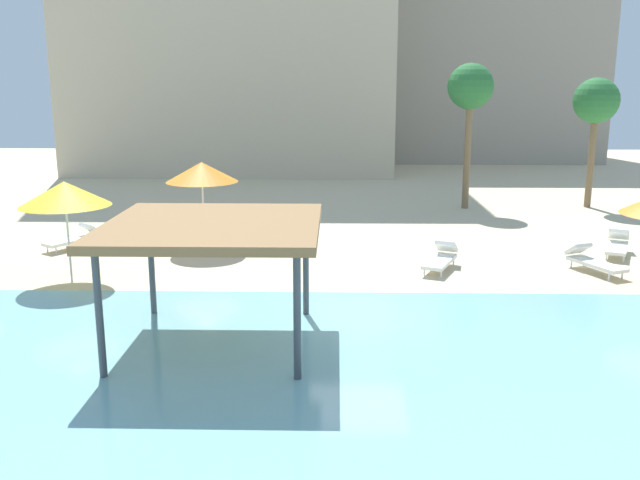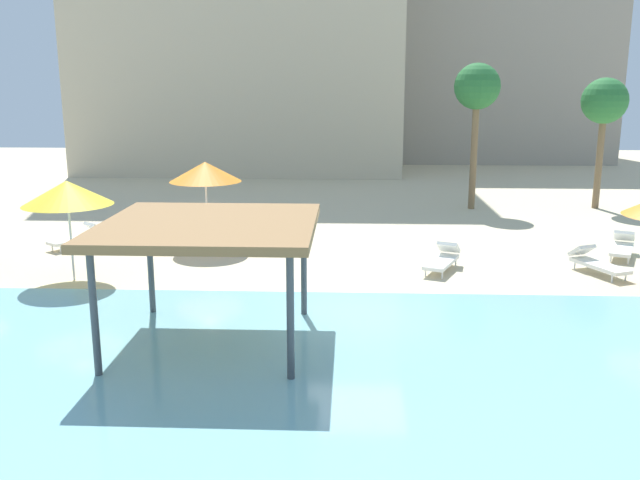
{
  "view_description": "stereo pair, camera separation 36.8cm",
  "coord_description": "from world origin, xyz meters",
  "views": [
    {
      "loc": [
        -0.48,
        -15.35,
        5.33
      ],
      "look_at": [
        -0.88,
        2.0,
        1.3
      ],
      "focal_mm": 38.51,
      "sensor_mm": 36.0,
      "label": 1
    },
    {
      "loc": [
        -0.11,
        -15.33,
        5.33
      ],
      "look_at": [
        -0.88,
        2.0,
        1.3
      ],
      "focal_mm": 38.51,
      "sensor_mm": 36.0,
      "label": 2
    }
  ],
  "objects": [
    {
      "name": "shade_pavilion",
      "position": [
        -2.94,
        -1.97,
        2.42
      ],
      "size": [
        4.26,
        4.26,
        2.58
      ],
      "color": "#42474C",
      "rests_on": "ground"
    },
    {
      "name": "lounge_chair_0",
      "position": [
        2.59,
        3.95,
        0.33
      ],
      "size": [
        1.3,
        1.98,
        0.74
      ],
      "rotation": [
        0.0,
        0.0,
        -1.97
      ],
      "color": "white",
      "rests_on": "ground"
    },
    {
      "name": "lounge_chair_2",
      "position": [
        -2.85,
        7.17,
        0.33
      ],
      "size": [
        1.2,
        1.99,
        0.74
      ],
      "rotation": [
        0.0,
        0.0,
        -1.23
      ],
      "color": "white",
      "rests_on": "ground"
    },
    {
      "name": "beach_umbrella_yellow_3",
      "position": [
        -7.66,
        2.45,
        2.42
      ],
      "size": [
        2.39,
        2.39,
        2.75
      ],
      "color": "silver",
      "rests_on": "ground"
    },
    {
      "name": "beach_umbrella_orange_1",
      "position": [
        -4.77,
        6.4,
        2.49
      ],
      "size": [
        2.31,
        2.31,
        2.81
      ],
      "color": "silver",
      "rests_on": "ground"
    },
    {
      "name": "palm_tree_1",
      "position": [
        5.08,
        13.84,
        4.98
      ],
      "size": [
        1.9,
        1.9,
        6.07
      ],
      "color": "brown",
      "rests_on": "ground"
    },
    {
      "name": "lounge_chair_5",
      "position": [
        8.35,
        5.74,
        0.33
      ],
      "size": [
        1.33,
        1.97,
        0.74
      ],
      "rotation": [
        0.0,
        0.0,
        -2.0
      ],
      "color": "white",
      "rests_on": "ground"
    },
    {
      "name": "palm_tree_0",
      "position": [
        10.43,
        14.22,
        4.42
      ],
      "size": [
        1.9,
        1.9,
        5.48
      ],
      "color": "brown",
      "rests_on": "ground"
    },
    {
      "name": "lagoon_water",
      "position": [
        0.0,
        -5.25,
        0.02
      ],
      "size": [
        44.0,
        13.5,
        0.04
      ],
      "primitive_type": "cube",
      "color": "#7AB7C1",
      "rests_on": "ground"
    },
    {
      "name": "lounge_chair_4",
      "position": [
        6.86,
        3.76,
        0.33
      ],
      "size": [
        1.32,
        1.98,
        0.74
      ],
      "rotation": [
        0.0,
        0.0,
        -1.15
      ],
      "color": "white",
      "rests_on": "ground"
    },
    {
      "name": "hotel_block_0",
      "position": [
        -6.65,
        28.18,
        9.8
      ],
      "size": [
        18.82,
        11.31,
        19.59
      ],
      "primitive_type": "cube",
      "color": "beige",
      "rests_on": "ground"
    },
    {
      "name": "lounge_chair_3",
      "position": [
        -8.98,
        6.31,
        0.33
      ],
      "size": [
        1.58,
        1.9,
        0.74
      ],
      "rotation": [
        0.0,
        0.0,
        -2.18
      ],
      "color": "white",
      "rests_on": "ground"
    },
    {
      "name": "hotel_block_1",
      "position": [
        7.69,
        35.19,
        8.05
      ],
      "size": [
        18.83,
        11.21,
        16.1
      ],
      "primitive_type": "cube",
      "color": "#9E9384",
      "rests_on": "ground"
    },
    {
      "name": "ground_plane",
      "position": [
        0.0,
        0.0,
        0.0
      ],
      "size": [
        80.0,
        80.0,
        0.0
      ],
      "primitive_type": "plane",
      "color": "beige"
    }
  ]
}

